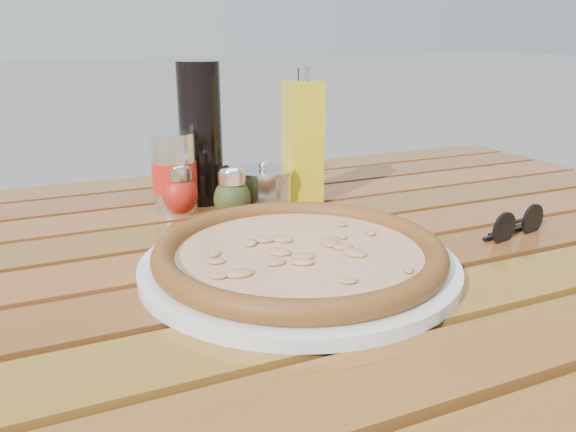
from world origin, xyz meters
name	(u,v)px	position (x,y,z in m)	size (l,w,h in m)	color
table	(294,295)	(0.00, 0.00, 0.67)	(1.40, 0.90, 0.75)	#341E0B
plate	(299,264)	(-0.03, -0.08, 0.76)	(0.36, 0.36, 0.01)	silver
pizza	(299,251)	(-0.03, -0.08, 0.77)	(0.45, 0.45, 0.03)	beige
pepper_shaker	(179,189)	(-0.10, 0.18, 0.79)	(0.06, 0.06, 0.08)	red
oregano_shaker	(232,194)	(-0.04, 0.13, 0.79)	(0.06, 0.06, 0.08)	#3F431B
dark_bottle	(201,134)	(-0.05, 0.23, 0.86)	(0.07, 0.07, 0.22)	black
soda_can	(174,173)	(-0.11, 0.20, 0.81)	(0.08, 0.08, 0.12)	silver
olive_oil_cruet	(303,142)	(0.09, 0.18, 0.85)	(0.06, 0.06, 0.21)	gold
parmesan_tin	(263,187)	(0.03, 0.17, 0.78)	(0.12, 0.12, 0.07)	silver
sunglasses	(517,225)	(0.28, -0.10, 0.77)	(0.11, 0.04, 0.04)	black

